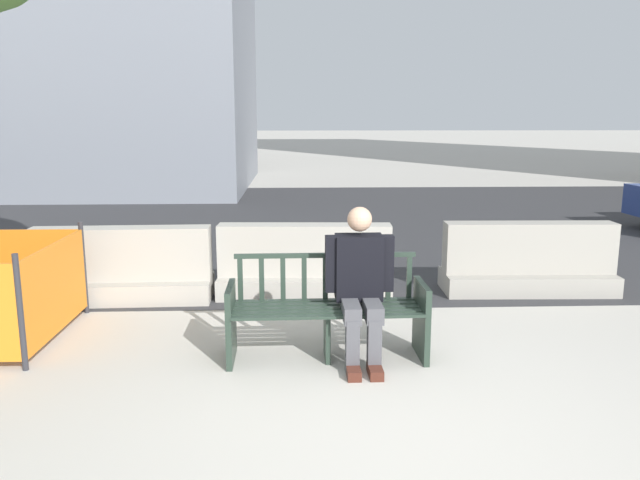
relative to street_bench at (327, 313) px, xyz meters
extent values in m
plane|color=#B7B2A8|center=(0.37, -1.32, -0.40)|extent=(200.00, 200.00, 0.00)
cube|color=#333335|center=(0.37, 7.38, -0.39)|extent=(120.00, 12.00, 0.01)
cube|color=#28382D|center=(-0.82, -0.04, -0.07)|extent=(0.06, 0.51, 0.66)
cube|color=#28382D|center=(0.82, -0.01, -0.07)|extent=(0.06, 0.51, 0.66)
cube|color=#28382D|center=(0.00, -0.03, -0.17)|extent=(0.04, 0.32, 0.45)
cube|color=#28382D|center=(0.00, -0.26, 0.05)|extent=(1.60, 0.09, 0.02)
cube|color=#28382D|center=(0.00, -0.14, 0.05)|extent=(1.60, 0.09, 0.02)
cube|color=#28382D|center=(0.00, -0.03, 0.05)|extent=(1.60, 0.09, 0.02)
cube|color=#28382D|center=(0.00, 0.09, 0.05)|extent=(1.60, 0.09, 0.02)
cube|color=#28382D|center=(0.00, 0.20, 0.05)|extent=(1.60, 0.09, 0.02)
cube|color=#28382D|center=(0.00, 0.21, 0.46)|extent=(1.60, 0.06, 0.04)
cube|color=#28382D|center=(-0.75, 0.20, 0.25)|extent=(0.04, 0.03, 0.38)
cube|color=#28382D|center=(-0.57, 0.21, 0.25)|extent=(0.04, 0.03, 0.38)
cube|color=#28382D|center=(-0.38, 0.21, 0.25)|extent=(0.04, 0.03, 0.38)
cube|color=#28382D|center=(-0.19, 0.21, 0.25)|extent=(0.04, 0.03, 0.38)
cube|color=#28382D|center=(0.00, 0.21, 0.25)|extent=(0.04, 0.03, 0.38)
cube|color=#28382D|center=(0.18, 0.22, 0.25)|extent=(0.04, 0.03, 0.38)
cube|color=#28382D|center=(0.37, 0.22, 0.25)|extent=(0.04, 0.03, 0.38)
cube|color=#28382D|center=(0.56, 0.22, 0.25)|extent=(0.04, 0.03, 0.38)
cube|color=#28382D|center=(0.75, 0.22, 0.25)|extent=(0.04, 0.03, 0.38)
cube|color=#28382D|center=(-0.82, -0.06, 0.25)|extent=(0.06, 0.46, 0.03)
cube|color=#28382D|center=(0.82, -0.03, 0.25)|extent=(0.06, 0.46, 0.03)
cube|color=black|center=(0.28, 0.05, 0.39)|extent=(0.40, 0.25, 0.56)
sphere|color=tan|center=(0.28, 0.03, 0.81)|extent=(0.21, 0.21, 0.21)
cube|color=#4C4C51|center=(0.19, -0.17, 0.08)|extent=(0.15, 0.44, 0.14)
cube|color=#4C4C51|center=(0.37, -0.17, 0.08)|extent=(0.15, 0.44, 0.14)
cube|color=#4C4C51|center=(0.19, -0.34, -0.17)|extent=(0.11, 0.11, 0.45)
cube|color=#4C4C51|center=(0.37, -0.34, -0.17)|extent=(0.11, 0.11, 0.45)
cube|color=#4C2319|center=(0.19, -0.42, -0.36)|extent=(0.11, 0.26, 0.08)
cube|color=#4C2319|center=(0.37, -0.42, -0.36)|extent=(0.11, 0.26, 0.08)
cube|color=black|center=(0.03, 0.01, 0.43)|extent=(0.09, 0.12, 0.48)
cube|color=black|center=(0.52, 0.02, 0.43)|extent=(0.09, 0.12, 0.48)
cube|color=#ADA89E|center=(-0.16, 1.95, -0.28)|extent=(2.03, 0.77, 0.24)
cube|color=#ADA89E|center=(-0.16, 1.95, 0.14)|extent=(2.01, 0.39, 0.60)
cube|color=#ADA89E|center=(-2.23, 1.83, -0.28)|extent=(2.02, 0.74, 0.24)
cube|color=#ADA89E|center=(-2.23, 1.83, 0.14)|extent=(2.01, 0.36, 0.60)
cube|color=#9E998E|center=(2.50, 1.98, -0.28)|extent=(2.02, 0.74, 0.24)
cube|color=#9E998E|center=(2.50, 1.98, 0.14)|extent=(2.01, 0.36, 0.60)
cylinder|color=#2D2D33|center=(-2.50, -0.19, 0.10)|extent=(0.05, 0.05, 0.99)
cylinder|color=#2D2D33|center=(-2.50, 1.36, 0.10)|extent=(0.05, 0.05, 0.99)
cube|color=orange|center=(-3.28, 1.36, 0.10)|extent=(1.55, 0.03, 0.83)
cube|color=orange|center=(-2.50, 0.58, 0.10)|extent=(0.03, 1.55, 0.83)
camera|label=1|loc=(-0.26, -5.13, 1.65)|focal=35.00mm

